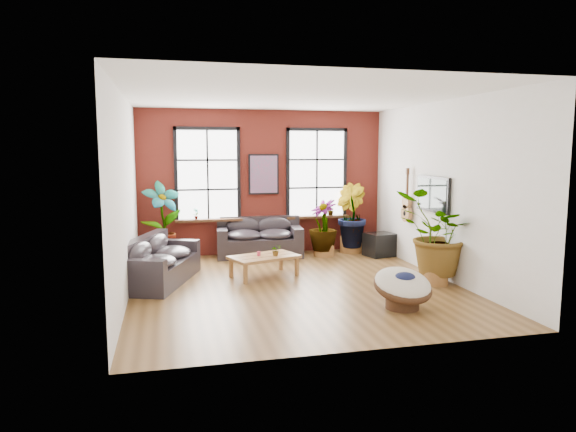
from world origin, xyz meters
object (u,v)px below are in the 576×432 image
(sofa_left, at_px, (158,262))
(coffee_table, at_px, (264,258))
(papasan_chair, at_px, (403,286))
(sofa_back, at_px, (259,238))

(sofa_left, height_order, coffee_table, sofa_left)
(papasan_chair, bearing_deg, sofa_left, 142.04)
(sofa_back, relative_size, papasan_chair, 2.07)
(sofa_back, distance_m, coffee_table, 2.10)
(sofa_back, relative_size, coffee_table, 1.39)
(sofa_left, bearing_deg, coffee_table, -70.68)
(coffee_table, distance_m, papasan_chair, 3.13)
(coffee_table, height_order, papasan_chair, papasan_chair)
(coffee_table, bearing_deg, sofa_left, 159.84)
(sofa_left, relative_size, coffee_table, 1.59)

